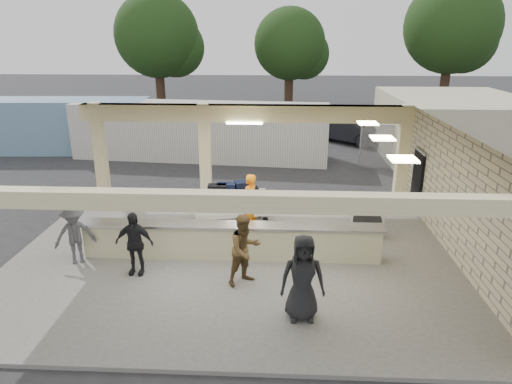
# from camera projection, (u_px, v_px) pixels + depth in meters

# --- Properties ---
(ground) EXTENTS (120.00, 120.00, 0.00)m
(ground) POSITION_uv_depth(u_px,v_px,m) (234.00, 252.00, 13.04)
(ground) COLOR #272729
(ground) RESTS_ON ground
(pavilion) EXTENTS (12.01, 10.00, 3.55)m
(pavilion) POSITION_uv_depth(u_px,v_px,m) (242.00, 200.00, 13.21)
(pavilion) COLOR #62605B
(pavilion) RESTS_ON ground
(baggage_counter) EXTENTS (8.20, 0.58, 0.98)m
(baggage_counter) POSITION_uv_depth(u_px,v_px,m) (231.00, 241.00, 12.38)
(baggage_counter) COLOR beige
(baggage_counter) RESTS_ON pavilion
(luggage_cart) EXTENTS (2.70, 2.02, 1.41)m
(luggage_cart) POSITION_uv_depth(u_px,v_px,m) (231.00, 202.00, 14.42)
(luggage_cart) COLOR white
(luggage_cart) RESTS_ON pavilion
(drum_fan) EXTENTS (1.01, 0.57, 1.06)m
(drum_fan) POSITION_uv_depth(u_px,v_px,m) (368.00, 220.00, 13.58)
(drum_fan) COLOR white
(drum_fan) RESTS_ON pavilion
(baggage_handler) EXTENTS (0.65, 0.76, 1.83)m
(baggage_handler) POSITION_uv_depth(u_px,v_px,m) (249.00, 203.00, 13.95)
(baggage_handler) COLOR orange
(baggage_handler) RESTS_ON pavilion
(passenger_a) EXTENTS (0.92, 0.83, 1.78)m
(passenger_a) POSITION_uv_depth(u_px,v_px,m) (245.00, 249.00, 10.98)
(passenger_a) COLOR brown
(passenger_a) RESTS_ON pavilion
(passenger_b) EXTENTS (0.99, 0.40, 1.66)m
(passenger_b) POSITION_uv_depth(u_px,v_px,m) (134.00, 243.00, 11.43)
(passenger_b) COLOR black
(passenger_b) RESTS_ON pavilion
(passenger_c) EXTENTS (1.10, 0.78, 1.61)m
(passenger_c) POSITION_uv_depth(u_px,v_px,m) (75.00, 235.00, 11.99)
(passenger_c) COLOR #454549
(passenger_c) RESTS_ON pavilion
(passenger_d) EXTENTS (0.96, 0.43, 1.92)m
(passenger_d) POSITION_uv_depth(u_px,v_px,m) (303.00, 278.00, 9.56)
(passenger_d) COLOR black
(passenger_d) RESTS_ON pavilion
(car_white_a) EXTENTS (5.24, 2.64, 1.47)m
(car_white_a) POSITION_uv_depth(u_px,v_px,m) (422.00, 136.00, 24.56)
(car_white_a) COLOR silver
(car_white_a) RESTS_ON ground
(car_white_b) EXTENTS (4.48, 1.88, 1.39)m
(car_white_b) POSITION_uv_depth(u_px,v_px,m) (499.00, 138.00, 24.16)
(car_white_b) COLOR silver
(car_white_b) RESTS_ON ground
(car_dark) EXTENTS (4.71, 4.51, 1.61)m
(car_dark) POSITION_uv_depth(u_px,v_px,m) (349.00, 128.00, 26.08)
(car_dark) COLOR black
(car_dark) RESTS_ON ground
(container_white) EXTENTS (12.72, 3.68, 2.72)m
(container_white) POSITION_uv_depth(u_px,v_px,m) (201.00, 131.00, 22.60)
(container_white) COLOR silver
(container_white) RESTS_ON ground
(container_blue) EXTENTS (10.59, 3.06, 2.72)m
(container_blue) POSITION_uv_depth(u_px,v_px,m) (48.00, 125.00, 23.99)
(container_blue) COLOR #7396B9
(container_blue) RESTS_ON ground
(fence) EXTENTS (12.06, 0.06, 2.03)m
(fence) POSITION_uv_depth(u_px,v_px,m) (494.00, 147.00, 20.67)
(fence) COLOR gray
(fence) RESTS_ON ground
(tree_left) EXTENTS (6.60, 6.30, 9.00)m
(tree_left) POSITION_uv_depth(u_px,v_px,m) (162.00, 39.00, 34.38)
(tree_left) COLOR #382619
(tree_left) RESTS_ON ground
(tree_mid) EXTENTS (6.00, 5.60, 8.00)m
(tree_mid) POSITION_uv_depth(u_px,v_px,m) (294.00, 47.00, 36.00)
(tree_mid) COLOR #382619
(tree_mid) RESTS_ON ground
(tree_right) EXTENTS (7.20, 7.00, 10.00)m
(tree_right) POSITION_uv_depth(u_px,v_px,m) (455.00, 30.00, 34.08)
(tree_right) COLOR #382619
(tree_right) RESTS_ON ground
(adjacent_building) EXTENTS (6.00, 8.00, 3.20)m
(adjacent_building) POSITION_uv_depth(u_px,v_px,m) (454.00, 131.00, 21.51)
(adjacent_building) COLOR beige
(adjacent_building) RESTS_ON ground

